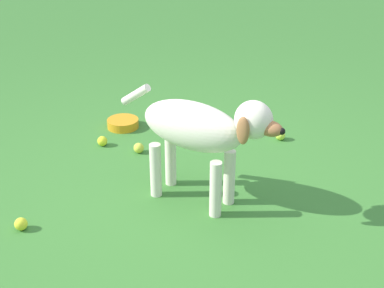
{
  "coord_description": "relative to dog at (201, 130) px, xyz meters",
  "views": [
    {
      "loc": [
        2.2,
        -1.16,
        1.63
      ],
      "look_at": [
        -0.09,
        0.07,
        0.34
      ],
      "focal_mm": 51.8,
      "sensor_mm": 36.0,
      "label": 1
    }
  ],
  "objects": [
    {
      "name": "ground",
      "position": [
        0.04,
        -0.1,
        -0.43
      ],
      "size": [
        14.0,
        14.0,
        0.0
      ],
      "primitive_type": "plane",
      "color": "#38722D"
    },
    {
      "name": "dog",
      "position": [
        0.0,
        0.0,
        0.0
      ],
      "size": [
        0.86,
        0.54,
        0.65
      ],
      "rotation": [
        0.0,
        0.0,
        0.52
      ],
      "color": "silver",
      "rests_on": "ground"
    },
    {
      "name": "tennis_ball_0",
      "position": [
        -0.69,
        -0.07,
        -0.4
      ],
      "size": [
        0.07,
        0.07,
        0.07
      ],
      "primitive_type": "sphere",
      "color": "#CAD13E",
      "rests_on": "ground"
    },
    {
      "name": "tennis_ball_1",
      "position": [
        -0.9,
        -0.24,
        -0.4
      ],
      "size": [
        0.07,
        0.07,
        0.07
      ],
      "primitive_type": "sphere",
      "color": "yellow",
      "rests_on": "ground"
    },
    {
      "name": "tennis_ball_2",
      "position": [
        -0.2,
        -0.92,
        -0.4
      ],
      "size": [
        0.07,
        0.07,
        0.07
      ],
      "primitive_type": "sphere",
      "color": "yellow",
      "rests_on": "ground"
    },
    {
      "name": "tennis_ball_4",
      "position": [
        -0.42,
        0.84,
        -0.4
      ],
      "size": [
        0.07,
        0.07,
        0.07
      ],
      "primitive_type": "sphere",
      "color": "#C7E240",
      "rests_on": "ground"
    },
    {
      "name": "water_bowl",
      "position": [
        -1.1,
        -0.01,
        -0.4
      ],
      "size": [
        0.22,
        0.22,
        0.06
      ],
      "primitive_type": "cylinder",
      "color": "orange",
      "rests_on": "ground"
    }
  ]
}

